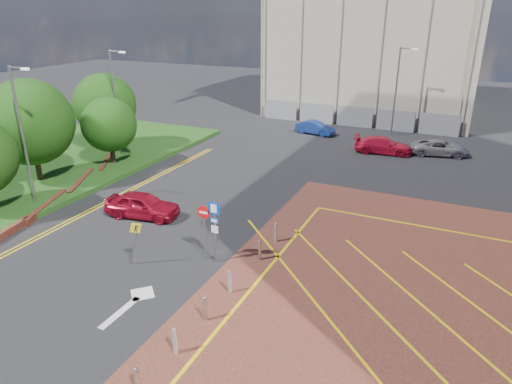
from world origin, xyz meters
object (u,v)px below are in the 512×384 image
Objects in this scene: tree_b at (30,122)px; warning_sign at (135,239)px; sign_cluster at (211,223)px; car_red_left at (142,205)px; car_silver_back at (440,148)px; lamp_left_far at (116,99)px; lamp_back at (397,89)px; lamp_left_near at (23,131)px; car_red_back at (383,145)px; car_blue_back at (315,128)px; tree_c at (109,125)px; tree_d at (105,105)px.

warning_sign is (12.90, -5.90, -2.81)m from tree_b.
sign_cluster is 6.72m from car_red_left.
car_red_left is 24.47m from car_silver_back.
tree_b is at bearing -98.77° from lamp_left_far.
lamp_back reaches higher than warning_sign.
lamp_left_near reaches higher than tree_b.
tree_b reaches higher than car_red_left.
lamp_left_far reaches higher than tree_b.
car_red_back is (16.75, 20.00, -3.99)m from lamp_left_near.
tree_c is at bearing 154.90° from car_blue_back.
tree_b is 2.11× the size of sign_cluster.
car_blue_back is at bearing -17.78° from car_red_left.
car_silver_back is (21.03, 21.41, -4.05)m from lamp_left_near.
warning_sign is 0.51× the size of car_silver_back.
tree_b is 24.49m from car_blue_back.
lamp_left_far is 24.46m from lamp_back.
car_red_back reaches higher than car_silver_back.
warning_sign is 26.78m from car_silver_back.
car_red_left is at bearing 125.20° from warning_sign.
tree_b reaches higher than car_silver_back.
car_blue_back is 0.81× the size of car_red_back.
car_silver_back is at bearing 45.51° from lamp_left_near.
tree_d is 1.63× the size of car_blue_back.
tree_d is at bearing 135.01° from warning_sign.
tree_b is 1.46× the size of car_red_back.
car_red_left is (-3.18, 4.50, -0.70)m from warning_sign.
tree_b reaches higher than warning_sign.
car_red_back is 4.51m from car_silver_back.
tree_d is at bearing 110.35° from lamp_left_near.
lamp_back is 3.57× the size of warning_sign.
lamp_left_far is 21.62m from car_red_back.
car_red_back is at bearing 23.36° from tree_d.
lamp_left_far is at bearing 132.51° from warning_sign.
warning_sign reaches higher than car_red_back.
car_blue_back is 0.84× the size of car_silver_back.
lamp_left_near reaches higher than lamp_back.
tree_d reaches higher than sign_cluster.
tree_d is 0.76× the size of lamp_left_near.
tree_b is 5.49m from tree_c.
sign_cluster is at bearing -36.82° from lamp_left_far.
lamp_back is 1.81× the size of car_silver_back.
car_blue_back is (13.85, 12.53, -3.26)m from tree_d.
warning_sign is (-6.68, -28.90, -2.93)m from lamp_back.
car_blue_back is (11.77, 13.53, -4.05)m from lamp_left_far.
tree_d reaches higher than warning_sign.
tree_c is 1.11× the size of car_silver_back.
tree_c is 10.33m from car_red_left.
car_red_back is (20.83, 9.00, -3.20)m from tree_d.
car_red_left is 20.99m from car_red_back.
tree_d is at bearing 135.00° from tree_c.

